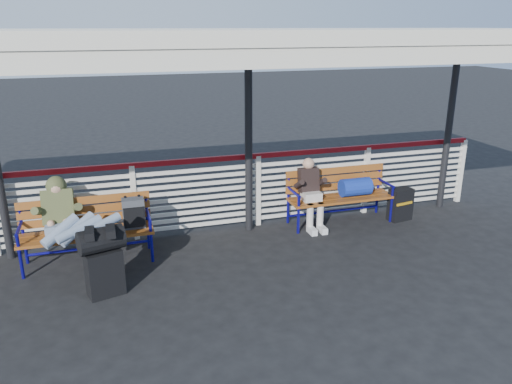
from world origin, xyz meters
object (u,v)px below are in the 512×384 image
object	(u,v)px
companion_person	(311,193)
luggage_stack	(103,259)
traveler_man	(73,223)
bench_right	(346,189)
bench_left	(99,222)
suitcase_side	(400,204)

from	to	relation	value
companion_person	luggage_stack	bearing A→B (deg)	-158.48
traveler_man	bench_right	bearing A→B (deg)	8.80
traveler_man	bench_left	bearing A→B (deg)	47.45
suitcase_side	luggage_stack	bearing A→B (deg)	-177.56
bench_left	suitcase_side	distance (m)	4.95
bench_left	companion_person	xyz separation A→B (m)	(3.34, 0.27, 0.01)
traveler_man	companion_person	xyz separation A→B (m)	(3.66, 0.62, -0.13)
companion_person	traveler_man	bearing A→B (deg)	-170.38
companion_person	suitcase_side	xyz separation A→B (m)	(1.60, -0.18, -0.32)
suitcase_side	bench_left	bearing A→B (deg)	170.59
bench_right	suitcase_side	world-z (taller)	bench_right
bench_right	suitcase_side	bearing A→B (deg)	-13.25
bench_left	companion_person	size ratio (longest dim) A/B	1.57
traveler_man	suitcase_side	distance (m)	5.30
bench_left	suitcase_side	size ratio (longest dim) A/B	3.24
luggage_stack	suitcase_side	world-z (taller)	luggage_stack
traveler_man	companion_person	world-z (taller)	traveler_man
luggage_stack	traveler_man	xyz separation A→B (m)	(-0.35, 0.69, 0.24)
luggage_stack	bench_left	size ratio (longest dim) A/B	0.50
luggage_stack	traveler_man	distance (m)	0.81
traveler_man	companion_person	bearing A→B (deg)	9.62
bench_right	traveler_man	bearing A→B (deg)	-171.20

